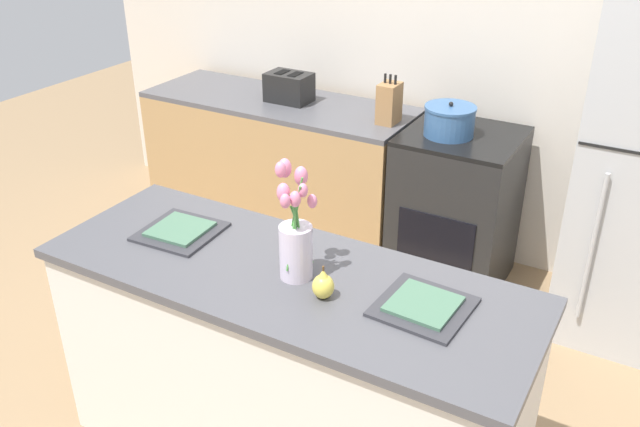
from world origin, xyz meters
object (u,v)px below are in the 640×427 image
Objects in this scene: flower_vase at (295,237)px; pear_figurine at (323,285)px; plate_setting_left at (180,231)px; plate_setting_right at (423,306)px; cooking_pot at (449,121)px; toaster at (289,87)px; stove_range at (455,210)px; knife_block at (389,103)px.

flower_vase is 0.19m from pear_figurine.
plate_setting_right is (1.01, 0.00, 0.00)m from plate_setting_left.
cooking_pot is (0.54, 1.51, 0.08)m from plate_setting_left.
stove_range is at bearing -0.76° from toaster.
knife_block is at bearing -4.11° from toaster.
plate_setting_right is at bearing 4.71° from flower_vase.
cooking_pot is (1.03, -0.07, -0.01)m from toaster.
plate_setting_right is at bearing 18.55° from pear_figurine.
stove_range is 0.70m from knife_block.
plate_setting_right is at bearing -75.47° from stove_range.
stove_range is 2.98× the size of plate_setting_left.
flower_vase is at bearing -3.94° from plate_setting_left.
stove_range is at bearing 40.46° from cooking_pot.
plate_setting_left is 1.54m from knife_block.
cooking_pot is (-0.06, -0.05, 0.53)m from stove_range.
plate_setting_right is at bearing 0.00° from plate_setting_left.
flower_vase reaches higher than plate_setting_right.
knife_block reaches higher than cooking_pot.
knife_block is (0.67, -0.05, 0.03)m from toaster.
toaster is (-1.49, 1.58, 0.08)m from plate_setting_right.
stove_range is 1.21m from toaster.
stove_range is 1.71m from flower_vase.
flower_vase reaches higher than pear_figurine.
plate_setting_left is (-0.70, 0.10, -0.04)m from pear_figurine.
pear_figurine reaches higher than plate_setting_right.
pear_figurine is (0.15, -0.07, -0.11)m from flower_vase.
knife_block is at bearing 176.68° from cooking_pot.
plate_setting_left is 1.11× the size of knife_block.
plate_setting_right is 1.11× the size of knife_block.
stove_range is 0.53m from cooking_pot.
stove_range is 1.67m from plate_setting_right.
plate_setting_left is (-0.60, -1.56, 0.45)m from stove_range.
pear_figurine is at bearing -84.47° from cooking_pot.
plate_setting_left is at bearing -109.75° from cooking_pot.
cooking_pot is at bearing 90.32° from flower_vase.
toaster reaches higher than stove_range.
stove_range is at bearing 88.03° from flower_vase.
flower_vase is 1.41× the size of plate_setting_right.
flower_vase reaches higher than cooking_pot.
toaster is at bearing 107.12° from plate_setting_left.
stove_range is at bearing 93.18° from pear_figurine.
plate_setting_right is (0.40, -1.56, 0.45)m from stove_range.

